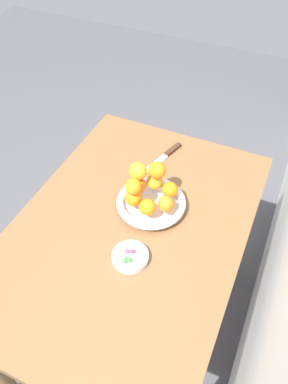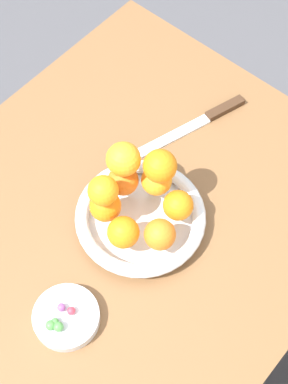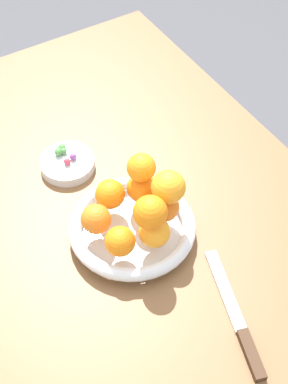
% 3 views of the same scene
% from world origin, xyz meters
% --- Properties ---
extents(ground_plane, '(6.00, 6.00, 0.00)m').
position_xyz_m(ground_plane, '(0.00, 0.00, 0.00)').
color(ground_plane, '#4C4C51').
extents(dining_table, '(1.10, 0.76, 0.74)m').
position_xyz_m(dining_table, '(0.00, 0.00, 0.65)').
color(dining_table, brown).
rests_on(dining_table, ground_plane).
extents(fruit_bowl, '(0.24, 0.24, 0.04)m').
position_xyz_m(fruit_bowl, '(-0.11, 0.03, 0.76)').
color(fruit_bowl, silver).
rests_on(fruit_bowl, dining_table).
extents(candy_dish, '(0.12, 0.12, 0.02)m').
position_xyz_m(candy_dish, '(0.11, 0.06, 0.75)').
color(candy_dish, silver).
rests_on(candy_dish, dining_table).
extents(orange_0, '(0.06, 0.06, 0.06)m').
position_xyz_m(orange_0, '(-0.09, 0.10, 0.81)').
color(orange_0, orange).
rests_on(orange_0, fruit_bowl).
extents(orange_1, '(0.06, 0.06, 0.06)m').
position_xyz_m(orange_1, '(-0.16, 0.08, 0.81)').
color(orange_1, orange).
rests_on(orange_1, fruit_bowl).
extents(orange_2, '(0.06, 0.06, 0.06)m').
position_xyz_m(orange_2, '(-0.17, 0.02, 0.81)').
color(orange_2, orange).
rests_on(orange_2, fruit_bowl).
extents(orange_3, '(0.06, 0.06, 0.06)m').
position_xyz_m(orange_3, '(-0.13, -0.03, 0.81)').
color(orange_3, orange).
rests_on(orange_3, fruit_bowl).
extents(orange_4, '(0.06, 0.06, 0.06)m').
position_xyz_m(orange_4, '(-0.07, -0.01, 0.81)').
color(orange_4, orange).
rests_on(orange_4, fruit_bowl).
extents(orange_5, '(0.06, 0.06, 0.06)m').
position_xyz_m(orange_5, '(-0.05, 0.05, 0.81)').
color(orange_5, orange).
rests_on(orange_5, fruit_bowl).
extents(orange_6, '(0.06, 0.06, 0.06)m').
position_xyz_m(orange_6, '(-0.17, 0.03, 0.87)').
color(orange_6, orange).
rests_on(orange_6, orange_2).
extents(orange_7, '(0.05, 0.05, 0.05)m').
position_xyz_m(orange_7, '(-0.07, -0.01, 0.87)').
color(orange_7, orange).
rests_on(orange_7, orange_4).
extents(orange_8, '(0.06, 0.06, 0.06)m').
position_xyz_m(orange_8, '(-0.14, -0.03, 0.87)').
color(orange_8, orange).
rests_on(orange_8, orange_3).
extents(candy_ball_0, '(0.02, 0.02, 0.02)m').
position_xyz_m(candy_ball_0, '(0.14, 0.07, 0.77)').
color(candy_ball_0, '#4C9947').
rests_on(candy_ball_0, candy_dish).
extents(candy_ball_1, '(0.01, 0.01, 0.01)m').
position_xyz_m(candy_ball_1, '(0.10, 0.06, 0.77)').
color(candy_ball_1, '#C6384C').
rests_on(candy_ball_1, candy_dish).
extents(candy_ball_2, '(0.01, 0.01, 0.01)m').
position_xyz_m(candy_ball_2, '(0.11, 0.05, 0.77)').
color(candy_ball_2, '#8C4C99').
rests_on(candy_ball_2, candy_dish).
extents(candy_ball_3, '(0.01, 0.01, 0.01)m').
position_xyz_m(candy_ball_3, '(0.14, 0.06, 0.77)').
color(candy_ball_3, '#4C9947').
rests_on(candy_ball_3, candy_dish).
extents(candy_ball_4, '(0.02, 0.02, 0.02)m').
position_xyz_m(candy_ball_4, '(0.14, 0.05, 0.77)').
color(candy_ball_4, '#4C9947').
rests_on(candy_ball_4, candy_dish).
extents(knife, '(0.25, 0.10, 0.01)m').
position_xyz_m(knife, '(-0.37, -0.03, 0.75)').
color(knife, '#3F2819').
rests_on(knife, dining_table).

